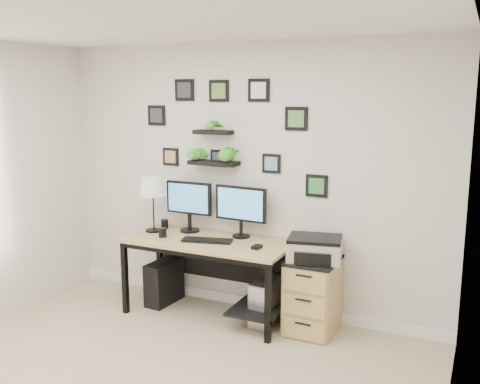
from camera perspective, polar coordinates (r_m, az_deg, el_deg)
The scene contains 14 objects.
room at distance 5.52m, azimuth 0.50°, elevation -11.52°, with size 4.00×4.00×4.00m.
desk at distance 5.14m, azimuth -2.96°, elevation -6.41°, with size 1.60×0.70×0.75m.
monitor_left at distance 5.34m, azimuth -5.46°, elevation -1.14°, with size 0.50×0.20×0.51m.
monitor_right at distance 5.11m, azimuth 0.08°, elevation -1.65°, with size 0.54×0.18×0.50m.
keyboard at distance 5.04m, azimuth -3.53°, elevation -5.17°, with size 0.47×0.15×0.02m, color black.
mouse at distance 4.81m, azimuth 1.81°, elevation -5.88°, with size 0.07×0.10×0.03m, color black.
table_lamp at distance 5.37m, azimuth -9.28°, elevation 0.50°, with size 0.27×0.27×0.56m.
mug at distance 5.23m, azimuth -8.26°, elevation -4.31°, with size 0.08×0.08×0.09m, color black.
pen_cup at distance 5.55m, azimuth -8.04°, elevation -3.39°, with size 0.07×0.07×0.09m, color black.
pc_tower_black at distance 5.59m, azimuth -8.09°, elevation -9.48°, with size 0.19×0.44×0.44m, color black.
pc_tower_grey at distance 5.09m, azimuth 2.92°, elevation -11.58°, with size 0.22×0.44×0.42m.
file_cabinet at distance 4.93m, azimuth 7.75°, elevation -10.86°, with size 0.43×0.53×0.67m.
printer at distance 4.77m, azimuth 7.98°, elevation -5.99°, with size 0.52×0.45×0.21m.
wall_decor at distance 5.19m, azimuth -2.23°, elevation 5.67°, with size 1.93×0.18×1.07m.
Camera 1 is at (2.14, -2.66, 2.13)m, focal length 40.00 mm.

